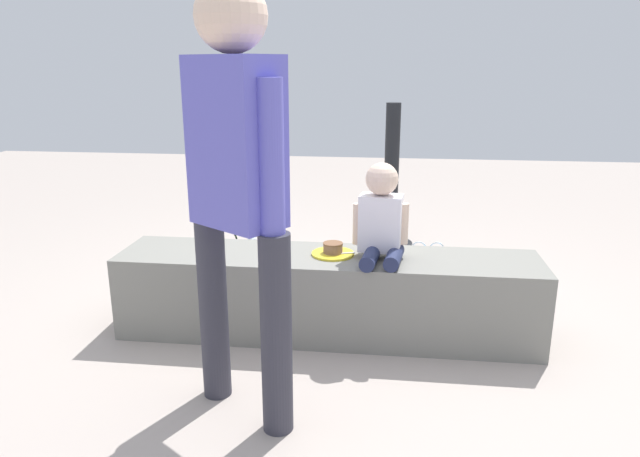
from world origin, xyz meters
name	(u,v)px	position (x,y,z in m)	size (l,w,h in m)	color
ground_plane	(327,332)	(0.00, 0.00, 0.00)	(12.00, 12.00, 0.00)	#AA9D93
concrete_ledge	(327,294)	(0.00, 0.00, 0.22)	(2.17, 0.44, 0.43)	gray
child_seated	(381,218)	(0.27, -0.01, 0.65)	(0.28, 0.33, 0.48)	#21284A
adult_standing	(237,171)	(-0.25, -0.75, 1.00)	(0.43, 0.36, 1.67)	#31313C
cake_plate	(333,251)	(0.03, 0.01, 0.46)	(0.22, 0.22, 0.07)	yellow
gift_bag	(426,272)	(0.55, 0.59, 0.15)	(0.25, 0.12, 0.34)	#4C99E0
railing_post	(391,195)	(0.32, 1.53, 0.42)	(0.36, 0.36, 1.11)	black
water_bottle_near_gift	(252,247)	(-0.68, 1.14, 0.09)	(0.07, 0.07, 0.20)	silver
party_cup_red	(448,257)	(0.75, 1.20, 0.05)	(0.07, 0.07, 0.10)	red
handbag_black_leather	(222,254)	(-0.83, 0.89, 0.11)	(0.31, 0.10, 0.32)	black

